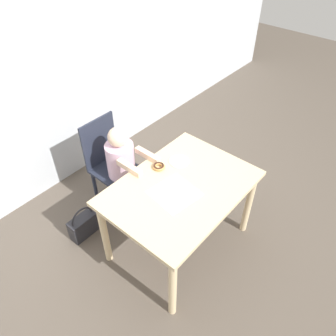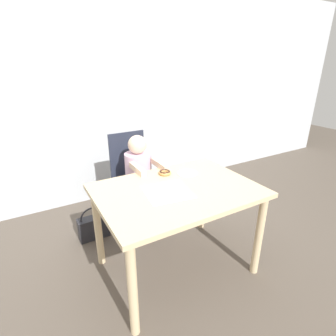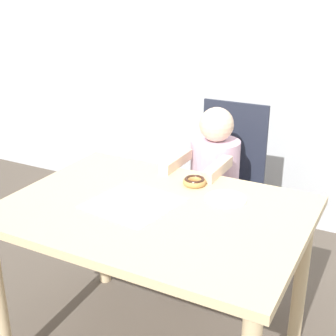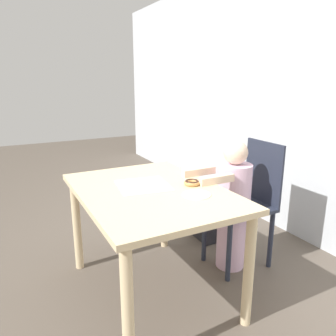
{
  "view_description": "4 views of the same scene",
  "coord_description": "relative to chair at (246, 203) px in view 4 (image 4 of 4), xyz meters",
  "views": [
    {
      "loc": [
        -1.44,
        -1.1,
        2.53
      ],
      "look_at": [
        -0.01,
        0.13,
        0.85
      ],
      "focal_mm": 35.0,
      "sensor_mm": 36.0,
      "label": 1
    },
    {
      "loc": [
        -0.92,
        -1.47,
        1.61
      ],
      "look_at": [
        -0.01,
        0.13,
        0.85
      ],
      "focal_mm": 28.0,
      "sensor_mm": 36.0,
      "label": 2
    },
    {
      "loc": [
        0.81,
        -1.43,
        1.55
      ],
      "look_at": [
        -0.01,
        0.13,
        0.85
      ],
      "focal_mm": 50.0,
      "sensor_mm": 36.0,
      "label": 3
    },
    {
      "loc": [
        1.76,
        -0.8,
        1.4
      ],
      "look_at": [
        -0.01,
        0.13,
        0.85
      ],
      "focal_mm": 35.0,
      "sensor_mm": 36.0,
      "label": 4
    }
  ],
  "objects": [
    {
      "name": "chair",
      "position": [
        0.0,
        0.0,
        0.0
      ],
      "size": [
        0.38,
        0.46,
        0.95
      ],
      "color": "#232838",
      "rests_on": "ground_plane"
    },
    {
      "name": "plate",
      "position": [
        0.24,
        -0.61,
        0.25
      ],
      "size": [
        0.17,
        0.17,
        0.01
      ],
      "color": "silver",
      "rests_on": "dining_table"
    },
    {
      "name": "child_figure",
      "position": [
        -0.0,
        -0.14,
        0.0
      ],
      "size": [
        0.26,
        0.49,
        0.98
      ],
      "color": "silver",
      "rests_on": "ground_plane"
    },
    {
      "name": "dining_table",
      "position": [
        0.02,
        -0.8,
        0.15
      ],
      "size": [
        1.17,
        0.85,
        0.73
      ],
      "color": "beige",
      "rests_on": "ground_plane"
    },
    {
      "name": "handbag",
      "position": [
        -0.47,
        -0.06,
        -0.37
      ],
      "size": [
        0.28,
        0.12,
        0.33
      ],
      "color": "#232328",
      "rests_on": "ground_plane"
    },
    {
      "name": "ground_plane",
      "position": [
        0.02,
        -0.8,
        -0.49
      ],
      "size": [
        12.0,
        12.0,
        0.0
      ],
      "primitive_type": "plane",
      "color": "brown"
    },
    {
      "name": "donut",
      "position": [
        0.07,
        -0.53,
        0.26
      ],
      "size": [
        0.1,
        0.1,
        0.03
      ],
      "color": "tan",
      "rests_on": "dining_table"
    },
    {
      "name": "napkin",
      "position": [
        -0.07,
        -0.81,
        0.25
      ],
      "size": [
        0.36,
        0.36,
        0.0
      ],
      "color": "white",
      "rests_on": "dining_table"
    },
    {
      "name": "wall_back",
      "position": [
        0.02,
        0.74,
        0.76
      ],
      "size": [
        8.0,
        0.05,
        2.5
      ],
      "color": "silver",
      "rests_on": "ground_plane"
    }
  ]
}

